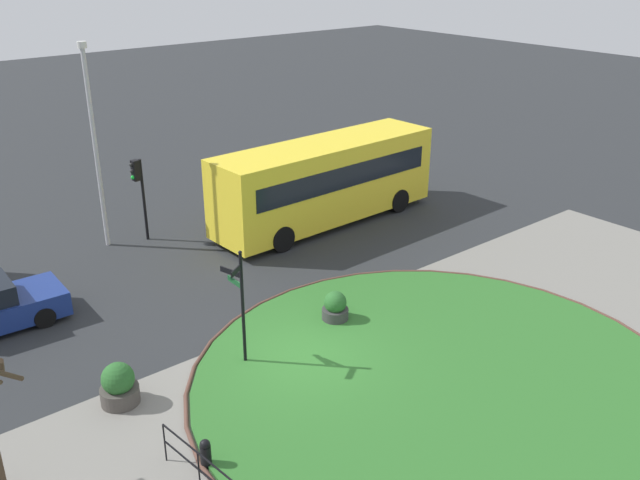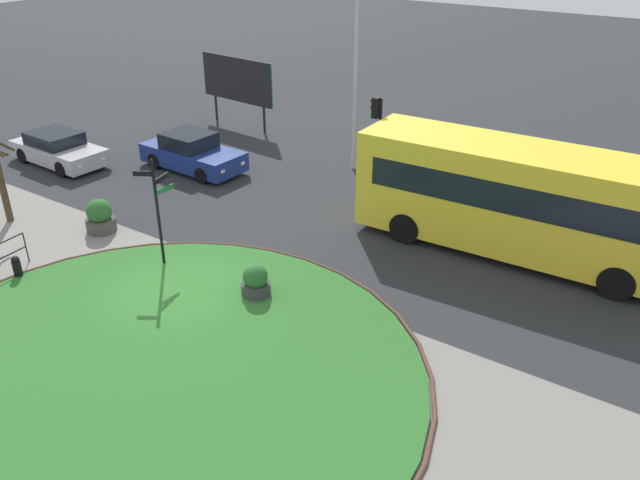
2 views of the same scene
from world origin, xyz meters
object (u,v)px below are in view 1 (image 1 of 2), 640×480
bollard_foreground (206,453)px  lamppost_tall (95,141)px  traffic_light_near (138,182)px  planter_near_signpost (119,386)px  planter_kerbside (335,308)px  bus_yellow (325,180)px  signpost_directional (240,300)px

bollard_foreground → lamppost_tall: lamppost_tall is taller
traffic_light_near → planter_near_signpost: (-5.12, -9.15, -1.87)m
planter_kerbside → bus_yellow: bearing=52.5°
bus_yellow → traffic_light_near: bearing=154.1°
bus_yellow → lamppost_tall: bearing=154.7°
signpost_directional → planter_kerbside: size_ratio=3.39×
lamppost_tall → planter_kerbside: lamppost_tall is taller
lamppost_tall → planter_near_signpost: lamppost_tall is taller
signpost_directional → bus_yellow: size_ratio=0.34×
bollard_foreground → planter_kerbside: (6.31, 3.07, 0.08)m
signpost_directional → planter_near_signpost: signpost_directional is taller
traffic_light_near → planter_near_signpost: traffic_light_near is taller
signpost_directional → traffic_light_near: 9.73m
bus_yellow → traffic_light_near: bus_yellow is taller
planter_near_signpost → planter_kerbside: (6.79, -0.29, -0.06)m
traffic_light_near → planter_kerbside: 9.77m
bollard_foreground → lamppost_tall: (3.36, 12.97, 3.68)m
signpost_directional → lamppost_tall: lamppost_tall is taller
signpost_directional → traffic_light_near: signpost_directional is taller
bollard_foreground → bus_yellow: bus_yellow is taller
bollard_foreground → traffic_light_near: size_ratio=0.22×
traffic_light_near → planter_kerbside: size_ratio=3.24×
signpost_directional → lamppost_tall: 10.26m
signpost_directional → traffic_light_near: bearing=79.7°
traffic_light_near → lamppost_tall: lamppost_tall is taller
bus_yellow → planter_near_signpost: 13.36m
bus_yellow → signpost_directional: bearing=-143.7°
signpost_directional → bus_yellow: bearing=38.3°
signpost_directional → bollard_foreground: signpost_directional is taller
signpost_directional → planter_near_signpost: bearing=173.0°
bus_yellow → lamppost_tall: 8.92m
bus_yellow → traffic_light_near: (-6.64, 2.95, 0.58)m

